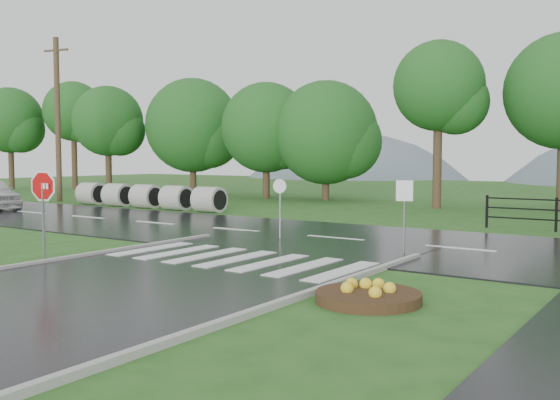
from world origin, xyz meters
The scene contains 10 objects.
ground centered at (0.00, 0.00, 0.00)m, with size 120.00×120.00×0.00m, color #26571D.
main_road centered at (0.00, 10.00, 0.00)m, with size 90.00×8.00×0.04m, color black.
crosswalk centered at (0.00, 5.00, 0.06)m, with size 6.50×2.80×0.02m.
treeline centered at (1.00, 24.00, 0.00)m, with size 83.20×5.20×10.00m.
culvert_pipes centered at (-13.76, 15.00, 0.60)m, with size 9.70×1.20×1.20m.
stop_sign centered at (-4.11, 2.38, 1.69)m, with size 1.06×0.22×2.41m.
flower_bed centered at (4.69, 2.86, 0.14)m, with size 1.90×1.90×0.38m.
reg_sign_small centered at (3.09, 8.18, 1.42)m, with size 0.42×0.16×1.98m.
reg_sign_round centered at (-1.43, 8.98, 1.24)m, with size 0.44×0.11×1.91m.
utility_pole_west centered at (-21.45, 15.50, 4.79)m, with size 1.66×0.47×9.43m.
Camera 1 is at (9.60, -7.12, 2.61)m, focal length 40.00 mm.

